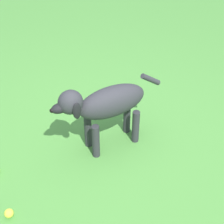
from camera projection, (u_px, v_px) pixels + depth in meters
ground at (83, 159)px, 2.82m from camera, size 14.00×14.00×0.00m
dog at (106, 105)px, 2.69m from camera, size 0.81×0.61×0.65m
tennis_ball_1 at (9, 213)px, 2.37m from camera, size 0.07×0.07×0.07m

